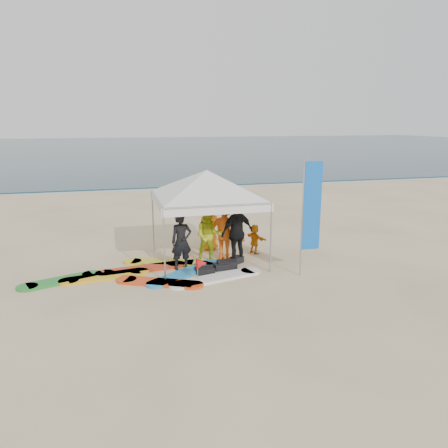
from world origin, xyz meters
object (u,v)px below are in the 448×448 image
at_px(canopy_tent, 207,170).
at_px(feather_flag, 311,208).
at_px(person_orange_a, 225,229).
at_px(person_black_b, 237,232).
at_px(person_orange_b, 209,226).
at_px(person_black_a, 181,241).
at_px(surfboard_spread, 151,274).
at_px(marker_pennant, 202,263).
at_px(person_yellow, 209,236).
at_px(person_seated, 255,239).

height_order(canopy_tent, feather_flag, feather_flag).
bearing_deg(person_orange_a, person_black_b, 151.10).
distance_m(person_orange_b, feather_flag, 3.93).
relative_size(person_black_a, surfboard_spread, 0.27).
height_order(canopy_tent, marker_pennant, canopy_tent).
xyz_separation_m(person_orange_b, marker_pennant, (-0.85, -2.84, -0.30)).
bearing_deg(person_orange_b, person_orange_a, 93.83).
bearing_deg(surfboard_spread, feather_flag, -13.78).
bearing_deg(person_orange_b, canopy_tent, 66.57).
relative_size(person_yellow, canopy_tent, 0.39).
bearing_deg(person_black_a, surfboard_spread, -166.49).
xyz_separation_m(person_seated, canopy_tent, (-1.64, -0.32, 2.30)).
bearing_deg(canopy_tent, person_seated, 11.21).
xyz_separation_m(person_yellow, surfboard_spread, (-1.82, -0.74, -0.80)).
bearing_deg(feather_flag, person_yellow, 143.93).
xyz_separation_m(person_black_a, marker_pennant, (0.36, -1.10, -0.34)).
bearing_deg(person_black_a, person_black_b, -1.35).
relative_size(person_black_b, person_seated, 2.00).
distance_m(person_orange_a, canopy_tent, 1.91).
height_order(person_orange_b, surfboard_spread, person_orange_b).
distance_m(feather_flag, surfboard_spread, 4.78).
bearing_deg(person_black_a, marker_pennant, -77.33).
relative_size(person_orange_b, marker_pennant, 2.49).
xyz_separation_m(person_black_a, surfboard_spread, (-0.92, -0.32, -0.80)).
bearing_deg(person_orange_b, person_black_a, 47.31).
height_order(person_yellow, person_seated, person_yellow).
xyz_separation_m(person_black_a, person_black_b, (1.70, 0.13, 0.13)).
xyz_separation_m(person_black_b, person_seated, (0.84, 0.81, -0.48)).
bearing_deg(person_seated, person_black_b, 111.93).
xyz_separation_m(person_black_a, canopy_tent, (0.90, 0.62, 1.95)).
height_order(person_black_a, person_orange_b, person_black_a).
distance_m(person_yellow, person_seated, 1.76).
bearing_deg(canopy_tent, person_black_a, -145.63).
relative_size(person_orange_a, canopy_tent, 0.45).
xyz_separation_m(person_yellow, person_seated, (1.64, 0.52, -0.35)).
bearing_deg(person_black_b, person_orange_a, -83.79).
distance_m(person_yellow, person_orange_a, 0.60).
distance_m(canopy_tent, surfboard_spread, 3.43).
height_order(person_black_b, feather_flag, feather_flag).
distance_m(person_black_b, person_seated, 1.26).
bearing_deg(person_black_a, person_yellow, 19.25).
bearing_deg(person_orange_b, person_black_b, 98.80).
height_order(canopy_tent, surfboard_spread, canopy_tent).
bearing_deg(marker_pennant, person_black_a, 108.30).
relative_size(canopy_tent, marker_pennant, 6.64).
bearing_deg(person_orange_a, person_black_a, 55.55).
distance_m(person_orange_a, surfboard_spread, 2.71).
xyz_separation_m(person_orange_a, person_black_b, (0.24, -0.47, 0.01)).
height_order(person_yellow, marker_pennant, person_yellow).
bearing_deg(marker_pennant, feather_flag, -5.12).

